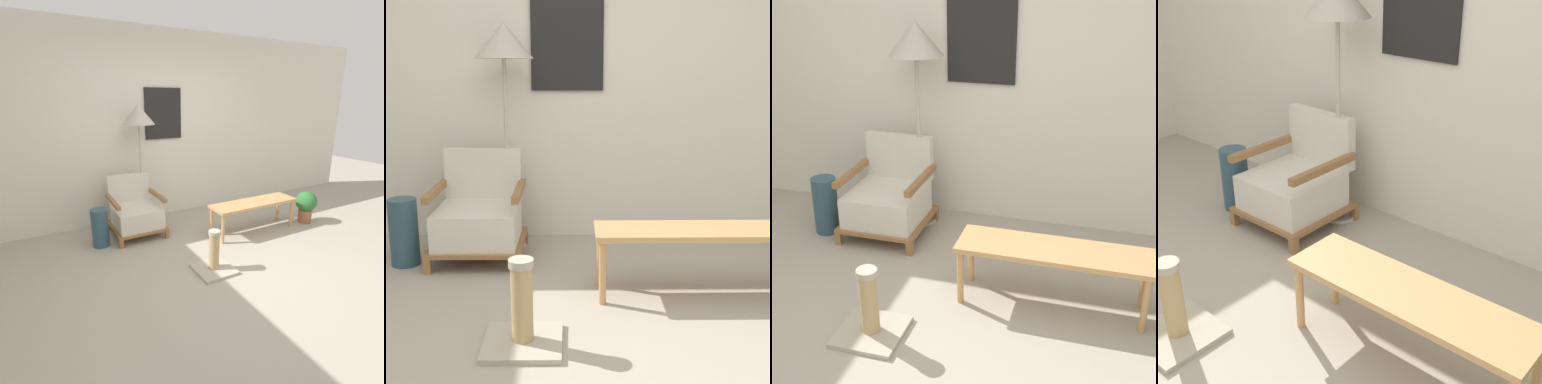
# 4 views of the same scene
# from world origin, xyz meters

# --- Properties ---
(wall_back) EXTENTS (8.00, 0.09, 2.70)m
(wall_back) POSITION_xyz_m (0.00, 2.07, 1.35)
(wall_back) COLOR silver
(wall_back) RESTS_ON ground_plane
(armchair) EXTENTS (0.66, 0.67, 0.77)m
(armchair) POSITION_xyz_m (-0.55, 1.53, 0.30)
(armchair) COLOR olive
(armchair) RESTS_ON ground_plane
(floor_lamp) EXTENTS (0.43, 0.43, 1.69)m
(floor_lamp) POSITION_xyz_m (-0.36, 1.77, 1.49)
(floor_lamp) COLOR #B7B2A8
(floor_lamp) RESTS_ON ground_plane
(coffee_table) EXTENTS (1.25, 0.35, 0.42)m
(coffee_table) POSITION_xyz_m (0.89, 0.84, 0.37)
(coffee_table) COLOR tan
(coffee_table) RESTS_ON ground_plane
(vase) EXTENTS (0.20, 0.20, 0.48)m
(vase) POSITION_xyz_m (-1.05, 1.37, 0.24)
(vase) COLOR #2D4C5B
(vase) RESTS_ON ground_plane
(scratching_post) EXTENTS (0.40, 0.40, 0.46)m
(scratching_post) POSITION_xyz_m (-0.12, 0.23, 0.14)
(scratching_post) COLOR #B2A893
(scratching_post) RESTS_ON ground_plane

